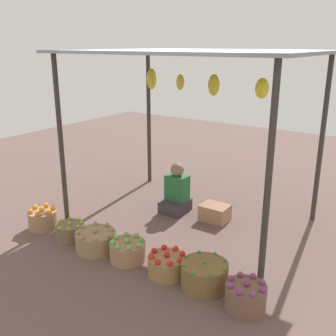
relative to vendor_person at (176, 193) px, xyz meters
name	(u,v)px	position (x,y,z in m)	size (l,w,h in m)	color
ground_plane	(190,219)	(0.33, -0.14, -0.30)	(14.00, 14.00, 0.00)	brown
market_stall_structure	(193,65)	(0.34, -0.13, 1.93)	(3.33, 2.35, 2.42)	#38332D
vendor_person	(176,193)	(0.00, 0.00, 0.00)	(0.36, 0.44, 0.78)	#3E343E
basket_oranges	(43,219)	(-1.22, -1.57, -0.16)	(0.40, 0.40, 0.33)	#A27A54
basket_limes	(70,231)	(-0.67, -1.57, -0.19)	(0.38, 0.38, 0.25)	brown
basket_potatoes	(96,241)	(-0.18, -1.59, -0.18)	(0.51, 0.51, 0.29)	#9C7F58
basket_green_apples	(128,251)	(0.32, -1.56, -0.17)	(0.43, 0.43, 0.29)	#A77957
basket_red_tomatoes	(167,265)	(0.88, -1.54, -0.18)	(0.44, 0.44, 0.28)	#9E7748
basket_green_chilies	(204,275)	(1.35, -1.51, -0.16)	(0.51, 0.51, 0.31)	brown
basket_purple_onions	(246,297)	(1.87, -1.61, -0.16)	(0.41, 0.41, 0.32)	brown
wooden_crate_near_vendor	(215,213)	(0.66, 0.03, -0.18)	(0.40, 0.32, 0.24)	#A57556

